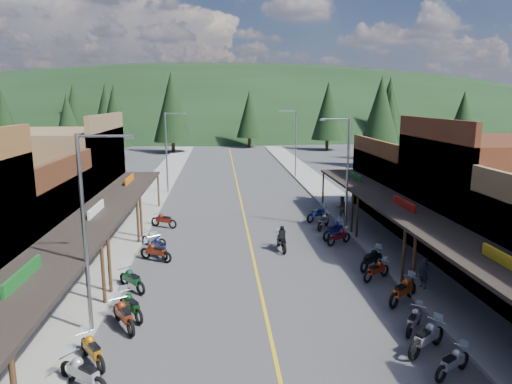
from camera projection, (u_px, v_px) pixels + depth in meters
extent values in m
plane|color=#38383A|center=(257.00, 273.00, 24.66)|extent=(220.00, 220.00, 0.00)
cube|color=gold|center=(240.00, 196.00, 44.19)|extent=(0.15, 90.00, 0.01)
cube|color=gray|center=(149.00, 197.00, 43.49)|extent=(3.40, 94.00, 0.15)
cube|color=gray|center=(328.00, 194.00, 44.86)|extent=(3.40, 94.00, 0.15)
cube|color=black|center=(23.00, 284.00, 15.66)|extent=(3.20, 10.20, 0.18)
cylinder|color=#472D19|center=(103.00, 275.00, 20.47)|extent=(0.16, 0.16, 3.00)
cube|color=#14591E|center=(23.00, 278.00, 15.62)|extent=(0.12, 3.00, 0.70)
cube|color=#3F2111|center=(69.00, 214.00, 24.90)|extent=(0.30, 9.00, 6.20)
cube|color=black|center=(96.00, 215.00, 25.04)|extent=(3.20, 9.00, 0.18)
cylinder|color=#472D19|center=(109.00, 265.00, 21.64)|extent=(0.16, 0.16, 3.00)
cylinder|color=#472D19|center=(138.00, 222.00, 29.26)|extent=(0.16, 0.16, 3.00)
cube|color=silver|center=(96.00, 211.00, 25.00)|extent=(0.12, 3.00, 0.70)
cube|color=brown|center=(57.00, 178.00, 33.90)|extent=(8.00, 10.20, 7.00)
cube|color=brown|center=(109.00, 169.00, 34.08)|extent=(0.30, 10.20, 8.20)
cube|color=black|center=(130.00, 183.00, 34.41)|extent=(3.20, 10.20, 0.18)
cylinder|color=#472D19|center=(141.00, 217.00, 30.43)|extent=(0.16, 0.16, 3.00)
cylinder|color=#472D19|center=(158.00, 191.00, 39.23)|extent=(0.16, 0.16, 3.00)
cube|color=#CC590C|center=(130.00, 181.00, 34.37)|extent=(0.12, 3.00, 0.70)
cube|color=black|center=(506.00, 269.00, 17.03)|extent=(3.20, 10.20, 0.18)
cylinder|color=#472D19|center=(414.00, 265.00, 21.60)|extent=(0.16, 0.16, 3.00)
cube|color=gold|center=(506.00, 264.00, 16.99)|extent=(0.12, 3.00, 0.70)
cube|color=#562B19|center=(492.00, 199.00, 26.72)|extent=(8.00, 9.00, 7.00)
cube|color=#562B19|center=(429.00, 190.00, 26.30)|extent=(0.30, 9.00, 8.20)
cube|color=black|center=(404.00, 209.00, 26.40)|extent=(3.20, 9.00, 0.18)
cylinder|color=#472D19|center=(404.00, 257.00, 22.77)|extent=(0.16, 0.16, 3.00)
cylinder|color=#472D19|center=(357.00, 217.00, 30.39)|extent=(0.16, 0.16, 3.00)
cube|color=#B2140F|center=(404.00, 206.00, 26.36)|extent=(0.12, 3.00, 0.70)
cube|color=#4C2D16|center=(420.00, 186.00, 36.30)|extent=(8.00, 10.20, 5.00)
cube|color=#4C2D16|center=(373.00, 179.00, 35.88)|extent=(0.30, 10.20, 6.20)
cube|color=black|center=(355.00, 180.00, 35.78)|extent=(3.20, 10.20, 0.18)
cylinder|color=#472D19|center=(352.00, 213.00, 31.57)|extent=(0.16, 0.16, 3.00)
cylinder|color=#472D19|center=(323.00, 188.00, 40.36)|extent=(0.16, 0.16, 3.00)
cube|color=#14591E|center=(355.00, 178.00, 35.74)|extent=(0.12, 3.00, 0.70)
cylinder|color=gray|center=(85.00, 238.00, 17.44)|extent=(0.16, 0.16, 8.00)
cylinder|color=gray|center=(105.00, 136.00, 16.74)|extent=(2.00, 0.10, 0.10)
cube|color=gray|center=(130.00, 137.00, 16.82)|extent=(0.35, 0.18, 0.12)
cylinder|color=gray|center=(166.00, 154.00, 44.79)|extent=(0.16, 0.16, 8.00)
cylinder|color=gray|center=(175.00, 113.00, 44.10)|extent=(2.00, 0.10, 0.10)
cube|color=gray|center=(185.00, 114.00, 44.18)|extent=(0.35, 0.18, 0.12)
cylinder|color=gray|center=(347.00, 175.00, 32.23)|extent=(0.16, 0.16, 8.00)
cylinder|color=gray|center=(335.00, 119.00, 31.38)|extent=(2.00, 0.10, 0.10)
cube|color=gray|center=(322.00, 120.00, 31.32)|extent=(0.35, 0.18, 0.12)
cylinder|color=gray|center=(296.00, 145.00, 53.72)|extent=(0.16, 0.16, 8.00)
cylinder|color=gray|center=(288.00, 111.00, 52.87)|extent=(2.00, 0.10, 0.10)
cube|color=gray|center=(280.00, 112.00, 52.81)|extent=(0.35, 0.18, 0.12)
ellipsoid|color=black|center=(225.00, 127.00, 156.53)|extent=(310.00, 140.00, 60.00)
cylinder|color=black|center=(7.00, 146.00, 81.88)|extent=(0.60, 0.60, 2.00)
cone|color=black|center=(4.00, 115.00, 80.78)|extent=(5.04, 5.04, 9.00)
cylinder|color=black|center=(108.00, 142.00, 90.95)|extent=(0.60, 0.60, 2.00)
cone|color=black|center=(106.00, 110.00, 89.71)|extent=(5.88, 5.88, 10.50)
cylinder|color=black|center=(173.00, 147.00, 80.33)|extent=(0.60, 0.60, 2.00)
cone|color=black|center=(172.00, 107.00, 78.94)|extent=(6.72, 6.72, 12.00)
cylinder|color=black|center=(250.00, 142.00, 89.24)|extent=(0.60, 0.60, 2.00)
cone|color=black|center=(249.00, 114.00, 88.15)|extent=(5.04, 5.04, 9.00)
cylinder|color=black|center=(327.00, 145.00, 84.48)|extent=(0.60, 0.60, 2.00)
cone|color=black|center=(328.00, 111.00, 83.24)|extent=(5.88, 5.88, 10.50)
cylinder|color=black|center=(387.00, 139.00, 97.46)|extent=(0.60, 0.60, 2.00)
cone|color=black|center=(389.00, 105.00, 96.07)|extent=(6.72, 6.72, 12.00)
cylinder|color=black|center=(461.00, 142.00, 90.59)|extent=(0.60, 0.60, 2.00)
cone|color=black|center=(463.00, 114.00, 89.50)|extent=(5.04, 5.04, 9.00)
cylinder|color=black|center=(76.00, 139.00, 96.18)|extent=(0.60, 0.60, 2.00)
cone|color=black|center=(74.00, 109.00, 94.94)|extent=(5.88, 5.88, 10.50)
cylinder|color=black|center=(71.00, 161.00, 61.80)|extent=(0.60, 0.60, 2.00)
cone|color=black|center=(68.00, 124.00, 60.81)|extent=(4.48, 4.48, 8.00)
cylinder|color=black|center=(388.00, 154.00, 70.30)|extent=(0.60, 0.60, 2.00)
cone|color=black|center=(390.00, 118.00, 69.23)|extent=(4.93, 4.93, 8.80)
cylinder|color=black|center=(117.00, 153.00, 71.89)|extent=(0.60, 0.60, 2.00)
cone|color=black|center=(115.00, 115.00, 70.73)|extent=(5.38, 5.38, 9.60)
cylinder|color=black|center=(378.00, 160.00, 63.15)|extent=(0.60, 0.60, 2.00)
cone|color=black|center=(380.00, 115.00, 61.92)|extent=(5.82, 5.82, 10.40)
imported|color=#261F2F|center=(424.00, 273.00, 22.23)|extent=(0.53, 0.66, 1.57)
imported|color=brown|center=(341.00, 207.00, 35.32)|extent=(0.88, 0.55, 1.75)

